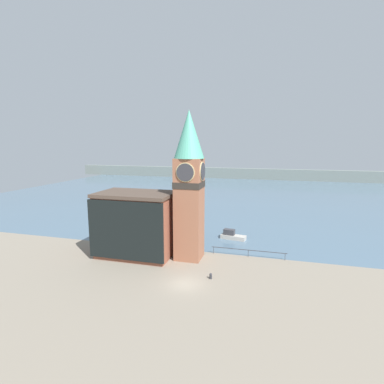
{
  "coord_description": "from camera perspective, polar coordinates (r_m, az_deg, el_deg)",
  "views": [
    {
      "loc": [
        9.86,
        -32.67,
        16.99
      ],
      "look_at": [
        -0.8,
        6.24,
        10.35
      ],
      "focal_mm": 28.0,
      "sensor_mm": 36.0,
      "label": 1
    }
  ],
  "objects": [
    {
      "name": "boat_near",
      "position": [
        54.5,
        7.65,
        -8.23
      ],
      "size": [
        4.59,
        2.25,
        1.7
      ],
      "rotation": [
        0.0,
        0.0,
        -0.17
      ],
      "color": "#B7B2A8",
      "rests_on": "water"
    },
    {
      "name": "water",
      "position": [
        105.78,
        9.77,
        -0.04
      ],
      "size": [
        160.0,
        120.0,
        0.0
      ],
      "color": "slate",
      "rests_on": "ground_plane"
    },
    {
      "name": "pier_building",
      "position": [
        46.26,
        -10.63,
        -6.0
      ],
      "size": [
        11.46,
        7.43,
        9.7
      ],
      "color": "brown",
      "rests_on": "ground_plane"
    },
    {
      "name": "far_shoreline",
      "position": [
        145.0,
        11.36,
        3.43
      ],
      "size": [
        180.0,
        3.0,
        5.0
      ],
      "color": "slate",
      "rests_on": "water"
    },
    {
      "name": "mooring_bollard_near",
      "position": [
        39.33,
        3.59,
        -15.64
      ],
      "size": [
        0.35,
        0.35,
        0.73
      ],
      "color": "#2D2D33",
      "rests_on": "ground_plane"
    },
    {
      "name": "clock_tower",
      "position": [
        42.95,
        -0.55,
        1.95
      ],
      "size": [
        4.3,
        4.3,
        21.56
      ],
      "color": "#935B42",
      "rests_on": "ground_plane"
    },
    {
      "name": "ground_plane",
      "position": [
        38.11,
        -1.38,
        -17.13
      ],
      "size": [
        160.0,
        160.0,
        0.0
      ],
      "primitive_type": "plane",
      "color": "gray"
    },
    {
      "name": "pier_railing",
      "position": [
        46.64,
        10.68,
        -10.93
      ],
      "size": [
        11.23,
        0.08,
        1.09
      ],
      "color": "#333338",
      "rests_on": "ground_plane"
    }
  ]
}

